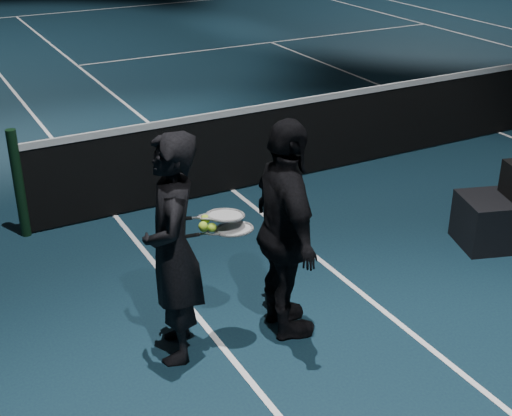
{
  "coord_description": "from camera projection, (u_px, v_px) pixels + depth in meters",
  "views": [
    {
      "loc": [
        -7.36,
        -6.6,
        3.29
      ],
      "look_at": [
        -5.17,
        -2.53,
        1.08
      ],
      "focal_mm": 50.0,
      "sensor_mm": 36.0,
      "label": 1
    }
  ],
  "objects": [
    {
      "name": "racket_upper",
      "position": [
        225.0,
        215.0,
        5.08
      ],
      "size": [
        0.7,
        0.28,
        0.1
      ],
      "primitive_type": null,
      "rotation": [
        0.0,
        0.1,
        -0.1
      ],
      "color": "black",
      "rests_on": "player_b"
    },
    {
      "name": "player_b",
      "position": [
        286.0,
        232.0,
        5.25
      ],
      "size": [
        0.6,
        1.08,
        1.73
      ],
      "primitive_type": "imported",
      "rotation": [
        0.0,
        0.0,
        1.39
      ],
      "color": "black",
      "rests_on": "floor"
    },
    {
      "name": "tennis_balls",
      "position": [
        207.0,
        225.0,
        5.02
      ],
      "size": [
        0.12,
        0.1,
        0.12
      ],
      "primitive_type": null,
      "color": "#9BBF28",
      "rests_on": "racket_upper"
    },
    {
      "name": "racket_lower",
      "position": [
        234.0,
        229.0,
        5.1
      ],
      "size": [
        0.71,
        0.33,
        0.03
      ],
      "primitive_type": null,
      "rotation": [
        0.0,
        0.0,
        -0.17
      ],
      "color": "black",
      "rests_on": "player_a"
    },
    {
      "name": "net_mesh",
      "position": [
        504.0,
        101.0,
        9.62
      ],
      "size": [
        12.8,
        0.02,
        0.86
      ],
      "primitive_type": "cube",
      "color": "black",
      "rests_on": "floor"
    },
    {
      "name": "net_post_left",
      "position": [
        19.0,
        184.0,
        6.84
      ],
      "size": [
        0.1,
        0.1,
        1.1
      ],
      "primitive_type": "cylinder",
      "color": "black",
      "rests_on": "floor"
    },
    {
      "name": "net_tape",
      "position": [
        509.0,
        67.0,
        9.42
      ],
      "size": [
        12.8,
        0.03,
        0.07
      ],
      "primitive_type": "cube",
      "color": "white",
      "rests_on": "net_mesh"
    },
    {
      "name": "player_a",
      "position": [
        173.0,
        250.0,
        5.01
      ],
      "size": [
        0.61,
        0.74,
        1.73
      ],
      "primitive_type": "imported",
      "rotation": [
        0.0,
        0.0,
        -1.93
      ],
      "color": "black",
      "rests_on": "floor"
    },
    {
      "name": "court_lines",
      "position": [
        499.0,
        132.0,
        9.81
      ],
      "size": [
        10.98,
        23.78,
        0.01
      ],
      "primitive_type": null,
      "color": "white",
      "rests_on": "floor"
    },
    {
      "name": "floor",
      "position": [
        499.0,
        133.0,
        9.81
      ],
      "size": [
        36.0,
        36.0,
        0.0
      ],
      "primitive_type": "plane",
      "color": "black",
      "rests_on": "ground"
    }
  ]
}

